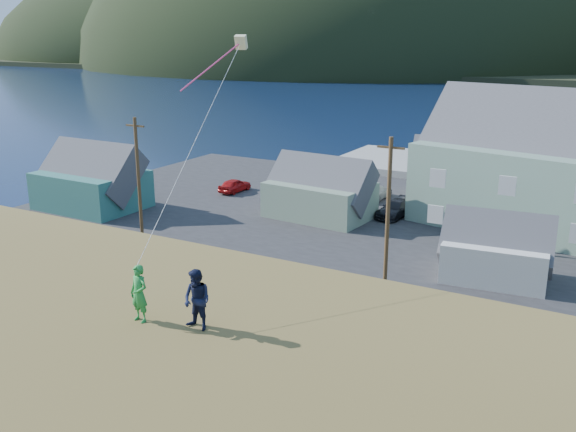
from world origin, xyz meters
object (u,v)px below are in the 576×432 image
at_px(shed_palegreen_near, 320,190).
at_px(shed_white, 497,249).
at_px(wharf, 450,167).
at_px(shed_palegreen_far, 471,174).
at_px(kite_flyer_green, 139,294).
at_px(shed_teal, 91,179).
at_px(kite_flyer_navy, 197,300).

distance_m(shed_palegreen_near, shed_white, 17.81).
distance_m(wharf, shed_palegreen_far, 14.70).
bearing_deg(shed_palegreen_near, shed_white, -19.77).
bearing_deg(kite_flyer_green, shed_palegreen_far, 98.81).
distance_m(wharf, shed_teal, 39.82).
xyz_separation_m(shed_teal, kite_flyer_green, (30.39, -27.12, 5.32)).
xyz_separation_m(shed_palegreen_near, shed_white, (16.21, -7.37, -0.34)).
relative_size(shed_white, kite_flyer_navy, 4.06).
bearing_deg(kite_flyer_green, shed_white, 86.73).
xyz_separation_m(shed_palegreen_far, kite_flyer_navy, (3.11, -45.29, 5.29)).
relative_size(shed_palegreen_far, kite_flyer_navy, 6.56).
bearing_deg(shed_white, wharf, 104.36).
height_order(shed_teal, shed_palegreen_far, shed_teal).
height_order(kite_flyer_green, kite_flyer_navy, kite_flyer_navy).
height_order(shed_white, shed_palegreen_far, shed_palegreen_far).
distance_m(shed_palegreen_far, kite_flyer_navy, 45.71).
distance_m(shed_white, kite_flyer_green, 28.17).
bearing_deg(shed_palegreen_far, wharf, 103.06).
relative_size(wharf, shed_palegreen_far, 2.22).
height_order(shed_palegreen_near, kite_flyer_navy, kite_flyer_navy).
xyz_separation_m(shed_teal, kite_flyer_navy, (32.19, -26.72, 5.35)).
bearing_deg(wharf, shed_palegreen_far, -67.76).
relative_size(wharf, kite_flyer_green, 15.01).
height_order(shed_palegreen_near, shed_white, shed_palegreen_near).
bearing_deg(wharf, shed_teal, -126.40).
distance_m(shed_teal, kite_flyer_navy, 42.18).
bearing_deg(shed_palegreen_near, kite_flyer_navy, -64.41).
bearing_deg(wharf, kite_flyer_navy, -81.67).
bearing_deg(shed_palegreen_far, kite_flyer_green, -97.54).
bearing_deg(shed_palegreen_near, wharf, 84.49).
xyz_separation_m(shed_palegreen_far, kite_flyer_green, (1.31, -45.69, 5.26)).
bearing_deg(kite_flyer_navy, shed_teal, 145.92).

